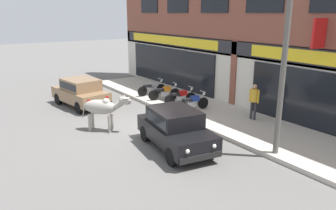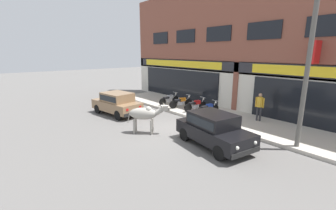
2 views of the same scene
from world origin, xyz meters
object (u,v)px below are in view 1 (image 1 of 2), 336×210
(car_0, at_px, (81,91))
(motorcycle_2, at_px, (181,97))
(cow, at_px, (102,107))
(utility_pole, at_px, (283,67))
(motorcycle_3, at_px, (192,102))
(motorcycle_1, at_px, (165,92))
(motorcycle_0, at_px, (152,88))
(car_1, at_px, (175,127))
(pedestrian, at_px, (254,98))

(car_0, xyz_separation_m, motorcycle_2, (3.07, 4.19, -0.26))
(cow, bearing_deg, utility_pole, 33.34)
(motorcycle_3, height_order, utility_pole, utility_pole)
(motorcycle_1, xyz_separation_m, motorcycle_3, (2.49, -0.04, 0.00))
(motorcycle_3, bearing_deg, utility_pole, -8.24)
(cow, xyz_separation_m, motorcycle_0, (-3.58, 4.57, -0.46))
(cow, relative_size, motorcycle_0, 0.94)
(motorcycle_3, bearing_deg, motorcycle_2, 171.75)
(car_1, distance_m, utility_pole, 4.15)
(motorcycle_3, relative_size, utility_pole, 0.31)
(motorcycle_3, distance_m, utility_pole, 6.15)
(motorcycle_0, relative_size, motorcycle_2, 1.00)
(motorcycle_1, bearing_deg, cow, -63.29)
(motorcycle_2, distance_m, motorcycle_3, 1.21)
(motorcycle_2, bearing_deg, utility_pole, -8.24)
(car_1, height_order, motorcycle_2, car_1)
(motorcycle_0, xyz_separation_m, motorcycle_2, (2.55, 0.17, 0.00))
(motorcycle_3, bearing_deg, pedestrian, 26.60)
(utility_pole, bearing_deg, motorcycle_2, 171.76)
(car_0, height_order, motorcycle_1, car_0)
(motorcycle_2, bearing_deg, motorcycle_0, -176.28)
(motorcycle_1, relative_size, utility_pole, 0.31)
(motorcycle_3, bearing_deg, motorcycle_1, 179.04)
(motorcycle_0, bearing_deg, motorcycle_3, -0.12)
(motorcycle_0, bearing_deg, motorcycle_1, 1.53)
(cow, distance_m, motorcycle_1, 5.18)
(motorcycle_0, bearing_deg, cow, -51.92)
(car_0, distance_m, motorcycle_1, 4.44)
(cow, distance_m, motorcycle_3, 4.59)
(motorcycle_0, height_order, motorcycle_2, same)
(car_0, xyz_separation_m, car_1, (7.28, 0.84, 0.00))
(cow, height_order, pedestrian, pedestrian)
(motorcycle_0, distance_m, pedestrian, 6.56)
(utility_pole, bearing_deg, car_1, -136.95)
(car_0, height_order, motorcycle_0, car_0)
(car_1, bearing_deg, utility_pole, 43.05)
(motorcycle_2, distance_m, utility_pole, 7.27)
(utility_pole, bearing_deg, cow, -146.66)
(cow, bearing_deg, car_0, 172.34)
(motorcycle_0, bearing_deg, car_0, -97.36)
(car_1, xyz_separation_m, motorcycle_2, (-4.21, 3.34, -0.26))
(cow, distance_m, motorcycle_0, 5.83)
(car_1, distance_m, motorcycle_1, 6.37)
(car_0, xyz_separation_m, pedestrian, (6.92, 5.34, 0.33))
(car_1, bearing_deg, cow, -156.35)
(car_0, relative_size, motorcycle_2, 2.08)
(motorcycle_1, distance_m, utility_pole, 8.47)
(motorcycle_1, bearing_deg, motorcycle_2, 5.86)
(motorcycle_1, bearing_deg, motorcycle_3, -0.96)
(cow, bearing_deg, motorcycle_3, 87.81)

